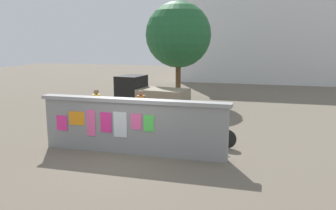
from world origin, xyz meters
name	(u,v)px	position (x,y,z in m)	size (l,w,h in m)	color
ground	(186,108)	(0.00, 8.00, 0.00)	(60.00, 60.00, 0.00)	#6B6051
poster_wall	(132,126)	(-0.01, 0.00, 0.93)	(6.36, 0.42, 1.82)	gray
auto_rickshaw_truck	(149,95)	(-1.57, 6.34, 0.90)	(3.77, 1.97, 1.85)	black
motorcycle	(124,127)	(-0.93, 1.51, 0.46)	(1.89, 0.60, 0.87)	black
bicycle_near	(212,137)	(2.38, 1.37, 0.36)	(1.71, 0.44, 0.95)	black
bicycle_far	(184,120)	(0.89, 3.63, 0.36)	(1.68, 0.51, 0.95)	black
person_walking	(97,104)	(-2.74, 2.92, 0.99)	(0.47, 0.47, 1.62)	purple
person_bystander	(141,105)	(-0.84, 3.15, 0.99)	(0.46, 0.46, 1.62)	yellow
tree_roadside	(178,35)	(-1.05, 10.52, 3.95)	(3.96, 3.96, 5.94)	brown
building_background	(259,31)	(3.41, 21.75, 4.41)	(13.75, 4.93, 8.78)	silver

